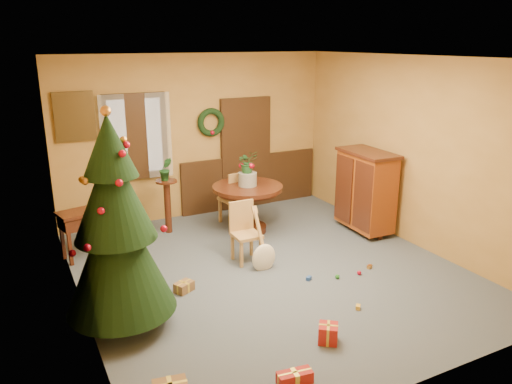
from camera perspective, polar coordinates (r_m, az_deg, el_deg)
room_envelope at (r=9.15m, az=-5.39°, el=4.34°), size 5.50×5.50×5.50m
dining_table at (r=8.31m, az=-0.96°, el=-0.87°), size 1.17×1.17×0.80m
urn at (r=8.21m, az=-0.97°, el=1.48°), size 0.30×0.30×0.22m
centerpiece_plant at (r=8.13m, az=-0.98°, el=3.48°), size 0.33×0.28×0.36m
chair_near at (r=7.26m, az=-1.35°, el=-4.30°), size 0.38×0.38×0.88m
chair_far at (r=8.66m, az=-2.36°, el=-0.48°), size 0.47×0.47×0.95m
guitar at (r=6.98m, az=0.91°, el=-5.63°), size 0.48×0.62×0.83m
plant_stand at (r=8.39m, az=-10.10°, el=-0.93°), size 0.35×0.35×0.91m
stand_plant at (r=8.25m, az=-10.29°, el=2.61°), size 0.23×0.20×0.38m
christmas_tree at (r=5.55m, az=-15.72°, el=-4.01°), size 1.21×1.21×2.49m
writing_desk at (r=7.77m, az=-18.66°, el=-3.18°), size 0.89×0.58×0.73m
sideboard at (r=8.47m, az=12.43°, el=0.33°), size 0.61×1.10×1.38m
gift_b at (r=5.60m, az=8.24°, el=-15.70°), size 0.28×0.28×0.20m
gift_c at (r=6.61m, az=-8.22°, el=-10.67°), size 0.28×0.25×0.13m
gift_d at (r=5.04m, az=4.45°, el=-20.37°), size 0.35×0.18×0.12m
toy_a at (r=6.87m, az=6.06°, el=-9.79°), size 0.09×0.08×0.05m
toy_b at (r=6.96m, az=9.28°, el=-9.52°), size 0.06×0.06×0.06m
toy_c at (r=6.29m, az=11.58°, el=-12.76°), size 0.09×0.09×0.05m
toy_d at (r=7.12m, az=11.71°, el=-9.03°), size 0.06×0.06×0.06m
toy_e at (r=7.34m, az=12.85°, el=-8.32°), size 0.09×0.08×0.05m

